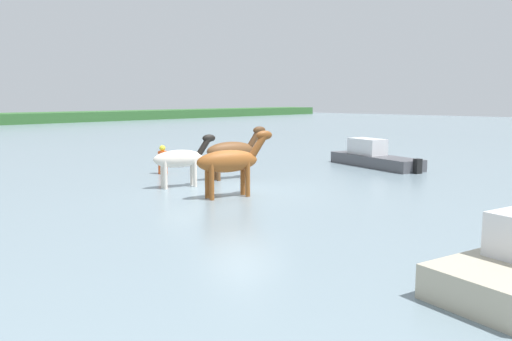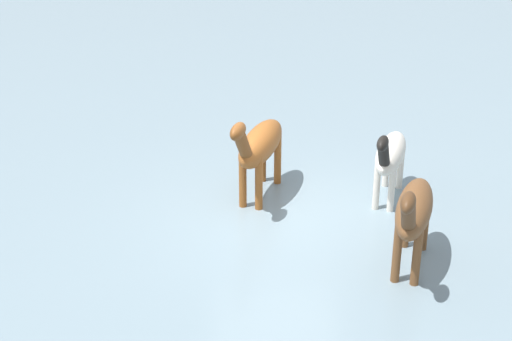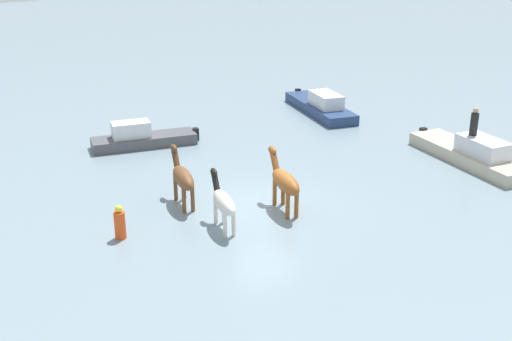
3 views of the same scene
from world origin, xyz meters
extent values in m
plane|color=gray|center=(0.00, 0.00, 0.00)|extent=(149.11, 149.11, 0.00)
ellipsoid|color=silver|center=(-0.80, 2.19, 0.97)|extent=(1.82, 1.03, 0.59)
cylinder|color=silver|center=(-0.26, 2.16, 0.48)|extent=(0.13, 0.13, 0.97)
cylinder|color=silver|center=(-0.34, 1.89, 0.48)|extent=(0.13, 0.13, 0.97)
cylinder|color=silver|center=(-1.25, 2.49, 0.48)|extent=(0.13, 0.13, 0.97)
cylinder|color=silver|center=(-1.34, 2.22, 0.48)|extent=(0.13, 0.13, 0.97)
cylinder|color=black|center=(0.08, 1.90, 1.35)|extent=(0.57, 0.36, 0.64)
ellipsoid|color=black|center=(0.26, 1.85, 1.61)|extent=(0.52, 0.34, 0.26)
ellipsoid|color=brown|center=(-0.93, -0.31, 1.10)|extent=(2.07, 1.18, 0.67)
cylinder|color=brown|center=(-0.31, -0.34, 0.55)|extent=(0.15, 0.15, 1.10)
cylinder|color=brown|center=(-0.41, -0.64, 0.55)|extent=(0.15, 0.15, 1.10)
cylinder|color=brown|center=(-1.45, 0.03, 0.55)|extent=(0.15, 0.15, 1.10)
cylinder|color=brown|center=(-1.55, -0.27, 0.55)|extent=(0.15, 0.15, 1.10)
cylinder|color=brown|center=(0.07, -0.63, 1.53)|extent=(0.65, 0.41, 0.73)
ellipsoid|color=brown|center=(0.27, -0.70, 1.84)|extent=(0.59, 0.39, 0.29)
ellipsoid|color=brown|center=(1.64, 2.21, 1.06)|extent=(2.00, 1.10, 0.65)
cylinder|color=brown|center=(2.24, 2.19, 0.53)|extent=(0.14, 0.14, 1.06)
cylinder|color=brown|center=(2.15, 1.89, 0.53)|extent=(0.14, 0.14, 1.06)
cylinder|color=brown|center=(1.14, 2.52, 0.53)|extent=(0.14, 0.14, 1.06)
cylinder|color=brown|center=(1.05, 2.22, 0.53)|extent=(0.14, 0.14, 1.06)
cylinder|color=#50311A|center=(2.62, 1.91, 1.48)|extent=(0.63, 0.38, 0.71)
ellipsoid|color=#50311A|center=(2.81, 1.85, 1.77)|extent=(0.57, 0.37, 0.28)
cube|color=#B7AD93|center=(-1.90, -9.71, 0.19)|extent=(6.21, 3.09, 0.68)
cube|color=silver|center=(-2.60, -9.53, 0.88)|extent=(2.38, 1.67, 0.70)
cube|color=black|center=(1.10, -10.47, 0.26)|extent=(0.30, 0.33, 0.73)
cube|color=navy|center=(7.57, -10.04, 0.19)|extent=(6.06, 3.42, 0.68)
cube|color=silver|center=(6.91, -9.81, 0.88)|extent=(2.36, 1.76, 0.70)
cube|color=black|center=(10.43, -11.00, 0.26)|extent=(0.32, 0.34, 0.73)
cube|color=#4C4C51|center=(8.41, 0.11, 0.17)|extent=(2.64, 4.83, 0.64)
cube|color=silver|center=(8.58, 0.64, 0.84)|extent=(1.37, 1.87, 0.70)
cube|color=black|center=(7.68, -2.20, 0.24)|extent=(0.34, 0.31, 0.69)
cylinder|color=black|center=(-2.02, -9.58, 1.70)|extent=(0.32, 0.32, 0.95)
sphere|color=tan|center=(-2.02, -9.58, 2.30)|extent=(0.24, 0.24, 0.24)
cylinder|color=#E54C19|center=(0.75, 5.13, 0.45)|extent=(0.36, 0.36, 0.90)
sphere|color=yellow|center=(0.75, 5.13, 1.02)|extent=(0.24, 0.24, 0.24)
camera|label=1|loc=(-11.76, -11.57, 2.99)|focal=36.85mm
camera|label=2|loc=(12.62, -0.22, 6.87)|focal=53.58mm
camera|label=3|loc=(-15.92, 12.73, 9.13)|focal=43.86mm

